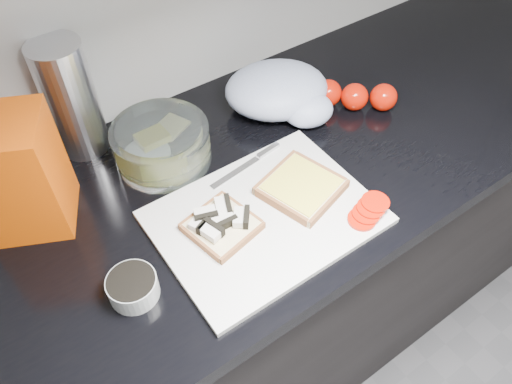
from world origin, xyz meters
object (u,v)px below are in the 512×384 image
(cutting_board, at_px, (265,217))
(bread_bag, at_px, (17,175))
(glass_bowl, at_px, (162,145))
(steel_canister, at_px, (71,100))

(cutting_board, bearing_deg, bread_bag, 143.84)
(glass_bowl, relative_size, steel_canister, 0.81)
(glass_bowl, distance_m, bread_bag, 0.28)
(bread_bag, bearing_deg, glass_bowl, 25.05)
(cutting_board, bearing_deg, glass_bowl, 107.33)
(cutting_board, distance_m, steel_canister, 0.45)
(glass_bowl, height_order, steel_canister, steel_canister)
(cutting_board, distance_m, glass_bowl, 0.27)
(cutting_board, bearing_deg, steel_canister, 116.97)
(glass_bowl, bearing_deg, cutting_board, -72.67)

